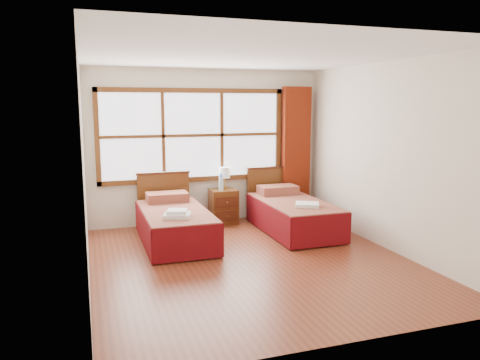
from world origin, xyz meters
name	(u,v)px	position (x,y,z in m)	size (l,w,h in m)	color
floor	(251,261)	(0.00, 0.00, 0.00)	(4.50, 4.50, 0.00)	brown
ceiling	(252,55)	(0.00, 0.00, 2.60)	(4.50, 4.50, 0.00)	white
wall_back	(207,147)	(0.00, 2.25, 1.30)	(4.00, 4.00, 0.00)	silver
wall_left	(84,169)	(-2.00, 0.00, 1.30)	(4.50, 4.50, 0.00)	silver
wall_right	(387,156)	(2.00, 0.00, 1.30)	(4.50, 4.50, 0.00)	silver
window	(193,135)	(-0.25, 2.21, 1.50)	(3.16, 0.06, 1.56)	white
curtain	(296,152)	(1.60, 2.11, 1.17)	(0.50, 0.16, 2.30)	maroon
bed_left	(174,223)	(-0.78, 1.20, 0.28)	(0.95, 1.97, 0.92)	#401C0D
bed_right	(292,213)	(1.13, 1.20, 0.28)	(0.96, 1.98, 0.93)	#401C0D
nightstand	(223,207)	(0.21, 1.99, 0.29)	(0.44, 0.44, 0.59)	#593013
towels_left	(177,214)	(-0.83, 0.69, 0.53)	(0.43, 0.40, 0.10)	white
towels_right	(307,205)	(1.15, 0.73, 0.52)	(0.43, 0.41, 0.05)	white
lamp	(225,173)	(0.28, 2.13, 0.85)	(0.19, 0.19, 0.37)	gold
bottle_near	(221,182)	(0.17, 1.98, 0.72)	(0.07, 0.07, 0.28)	silver
bottle_far	(221,184)	(0.15, 1.92, 0.71)	(0.07, 0.07, 0.26)	silver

